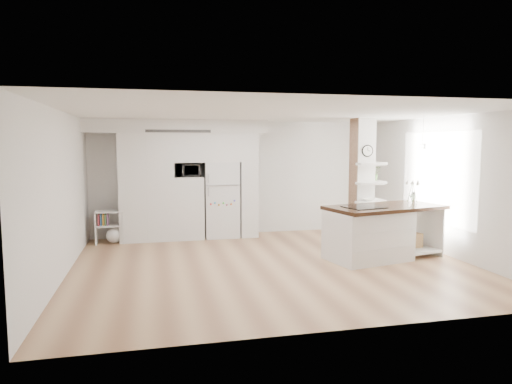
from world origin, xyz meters
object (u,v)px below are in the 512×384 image
refrigerator (221,200)px  bookshelf (111,229)px  floor_plant_a (369,235)px  kitchen_island (373,232)px

refrigerator → bookshelf: bearing=-175.7°
refrigerator → floor_plant_a: (2.95, -1.61, -0.65)m
refrigerator → kitchen_island: (2.48, -2.72, -0.36)m
kitchen_island → floor_plant_a: size_ratio=5.39×
refrigerator → floor_plant_a: 3.42m
bookshelf → floor_plant_a: bookshelf is taller
floor_plant_a → kitchen_island: bearing=-113.0°
kitchen_island → bookshelf: 5.54m
kitchen_island → bookshelf: kitchen_island is taller
refrigerator → kitchen_island: 3.70m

